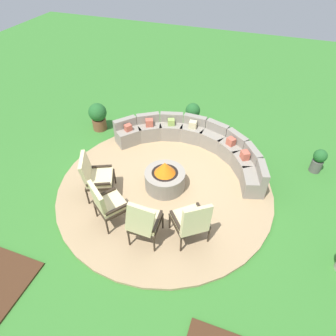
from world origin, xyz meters
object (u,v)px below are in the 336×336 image
object	(u,v)px
fire_pit	(165,178)
lounge_chair_front_left	(95,175)
lounge_chair_back_right	(192,220)
potted_plant_0	(193,113)
lounge_chair_back_left	(143,221)
curved_stone_bench	(196,142)
potted_plant_3	(319,160)
lounge_chair_front_right	(106,203)
potted_plant_2	(98,116)

from	to	relation	value
fire_pit	lounge_chair_front_left	world-z (taller)	lounge_chair_front_left
lounge_chair_back_right	potted_plant_0	world-z (taller)	lounge_chair_back_right
lounge_chair_back_left	lounge_chair_back_right	distance (m)	0.87
curved_stone_bench	potted_plant_0	world-z (taller)	curved_stone_bench
lounge_chair_back_right	potted_plant_3	xyz separation A→B (m)	(2.28, 2.94, -0.26)
lounge_chair_back_left	curved_stone_bench	bearing A→B (deg)	83.14
lounge_chair_front_left	lounge_chair_front_right	size ratio (longest dim) A/B	0.97
potted_plant_3	potted_plant_2	bearing A→B (deg)	-178.40
lounge_chair_front_right	curved_stone_bench	bearing A→B (deg)	105.73
curved_stone_bench	potted_plant_2	xyz separation A→B (m)	(-2.89, 0.15, 0.10)
lounge_chair_back_right	potted_plant_3	world-z (taller)	lounge_chair_back_right
lounge_chair_front_right	potted_plant_3	distance (m)	5.00
fire_pit	potted_plant_2	size ratio (longest dim) A/B	1.13
potted_plant_3	lounge_chair_front_right	bearing A→B (deg)	-141.74
potted_plant_2	lounge_chair_back_right	bearing A→B (deg)	-38.14
potted_plant_0	potted_plant_3	world-z (taller)	potted_plant_0
fire_pit	curved_stone_bench	bearing A→B (deg)	78.96
lounge_chair_front_left	potted_plant_2	world-z (taller)	lounge_chair_front_left
lounge_chair_front_left	curved_stone_bench	bearing A→B (deg)	118.95
potted_plant_3	potted_plant_0	bearing A→B (deg)	163.88
lounge_chair_front_right	potted_plant_3	bearing A→B (deg)	73.67
lounge_chair_back_left	lounge_chair_back_right	size ratio (longest dim) A/B	1.12
potted_plant_0	fire_pit	bearing A→B (deg)	-86.55
curved_stone_bench	potted_plant_3	distance (m)	2.95
lounge_chair_front_left	potted_plant_0	xyz separation A→B (m)	(1.14, 3.47, -0.24)
lounge_chair_front_right	potted_plant_2	world-z (taller)	lounge_chair_front_right
lounge_chair_back_left	potted_plant_0	size ratio (longest dim) A/B	1.75
fire_pit	lounge_chair_front_right	world-z (taller)	lounge_chair_front_right
lounge_chair_front_right	lounge_chair_back_right	size ratio (longest dim) A/B	1.03
lounge_chair_front_right	potted_plant_0	distance (m)	4.11
potted_plant_2	potted_plant_3	distance (m)	5.82
fire_pit	lounge_chair_back_right	world-z (taller)	lounge_chair_back_right
potted_plant_3	lounge_chair_back_right	bearing A→B (deg)	-127.80
curved_stone_bench	lounge_chair_back_left	bearing A→B (deg)	-92.86
lounge_chair_front_left	lounge_chair_back_left	world-z (taller)	lounge_chair_back_left
potted_plant_0	potted_plant_3	size ratio (longest dim) A/B	1.08
potted_plant_3	fire_pit	bearing A→B (deg)	-150.84
lounge_chair_front_left	potted_plant_2	bearing A→B (deg)	-175.75
fire_pit	potted_plant_3	distance (m)	3.69
potted_plant_3	lounge_chair_back_left	bearing A→B (deg)	-133.19
curved_stone_bench	lounge_chair_back_right	bearing A→B (deg)	-76.16
lounge_chair_front_right	potted_plant_3	xyz separation A→B (m)	(3.92, 3.09, -0.27)
lounge_chair_front_left	lounge_chair_front_right	bearing A→B (deg)	20.10
potted_plant_0	lounge_chair_front_right	bearing A→B (deg)	-97.53
fire_pit	potted_plant_3	xyz separation A→B (m)	(3.22, 1.80, 0.00)
fire_pit	potted_plant_3	world-z (taller)	fire_pit
potted_plant_2	potted_plant_0	bearing A→B (deg)	25.10
lounge_chair_back_left	potted_plant_2	bearing A→B (deg)	127.37
potted_plant_2	lounge_chair_front_left	bearing A→B (deg)	-60.90
curved_stone_bench	lounge_chair_back_left	world-z (taller)	lounge_chair_back_left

